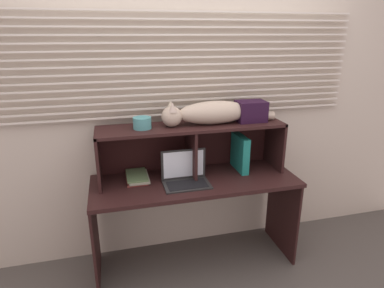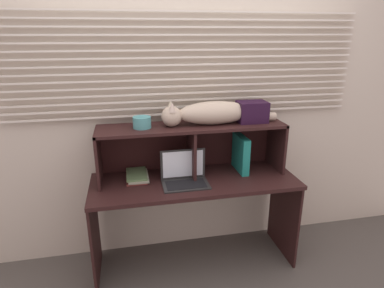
{
  "view_description": "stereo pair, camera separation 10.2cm",
  "coord_description": "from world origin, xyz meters",
  "px_view_note": "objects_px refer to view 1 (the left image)",
  "views": [
    {
      "loc": [
        -0.57,
        -1.91,
        1.78
      ],
      "look_at": [
        0.0,
        0.34,
        0.98
      ],
      "focal_mm": 30.44,
      "sensor_mm": 36.0,
      "label": 1
    },
    {
      "loc": [
        -0.47,
        -1.93,
        1.78
      ],
      "look_at": [
        0.0,
        0.34,
        0.98
      ],
      "focal_mm": 30.44,
      "sensor_mm": 36.0,
      "label": 2
    }
  ],
  "objects_px": {
    "cat": "(209,113)",
    "binder_upright": "(240,153)",
    "laptop": "(185,176)",
    "storage_box": "(251,111)",
    "book_stack": "(137,177)",
    "small_basket": "(142,123)"
  },
  "relations": [
    {
      "from": "cat",
      "to": "binder_upright",
      "type": "height_order",
      "value": "cat"
    },
    {
      "from": "cat",
      "to": "binder_upright",
      "type": "relative_size",
      "value": 3.09
    },
    {
      "from": "laptop",
      "to": "storage_box",
      "type": "relative_size",
      "value": 1.51
    },
    {
      "from": "book_stack",
      "to": "small_basket",
      "type": "distance_m",
      "value": 0.42
    },
    {
      "from": "storage_box",
      "to": "small_basket",
      "type": "bearing_deg",
      "value": 180.0
    },
    {
      "from": "storage_box",
      "to": "laptop",
      "type": "bearing_deg",
      "value": -165.8
    },
    {
      "from": "cat",
      "to": "laptop",
      "type": "height_order",
      "value": "cat"
    },
    {
      "from": "cat",
      "to": "small_basket",
      "type": "bearing_deg",
      "value": 180.0
    },
    {
      "from": "cat",
      "to": "storage_box",
      "type": "relative_size",
      "value": 4.0
    },
    {
      "from": "small_basket",
      "to": "storage_box",
      "type": "distance_m",
      "value": 0.83
    },
    {
      "from": "cat",
      "to": "storage_box",
      "type": "distance_m",
      "value": 0.33
    },
    {
      "from": "cat",
      "to": "book_stack",
      "type": "xyz_separation_m",
      "value": [
        -0.55,
        0.0,
        -0.46
      ]
    },
    {
      "from": "cat",
      "to": "book_stack",
      "type": "relative_size",
      "value": 3.46
    },
    {
      "from": "small_basket",
      "to": "laptop",
      "type": "bearing_deg",
      "value": -26.33
    },
    {
      "from": "binder_upright",
      "to": "storage_box",
      "type": "relative_size",
      "value": 1.29
    },
    {
      "from": "cat",
      "to": "storage_box",
      "type": "xyz_separation_m",
      "value": [
        0.33,
        0.0,
        -0.0
      ]
    },
    {
      "from": "binder_upright",
      "to": "storage_box",
      "type": "distance_m",
      "value": 0.34
    },
    {
      "from": "laptop",
      "to": "book_stack",
      "type": "distance_m",
      "value": 0.37
    },
    {
      "from": "binder_upright",
      "to": "book_stack",
      "type": "height_order",
      "value": "binder_upright"
    },
    {
      "from": "small_basket",
      "to": "storage_box",
      "type": "relative_size",
      "value": 0.59
    },
    {
      "from": "laptop",
      "to": "book_stack",
      "type": "bearing_deg",
      "value": 157.32
    },
    {
      "from": "small_basket",
      "to": "cat",
      "type": "bearing_deg",
      "value": 0.0
    }
  ]
}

